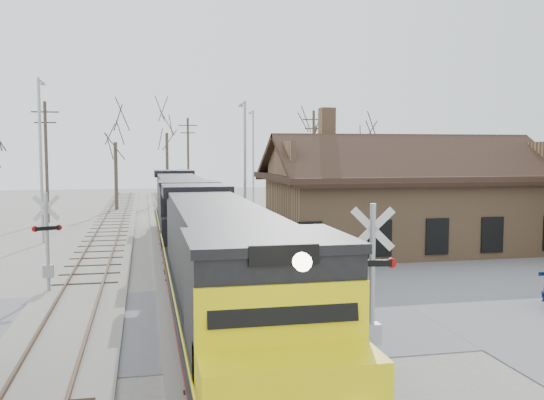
% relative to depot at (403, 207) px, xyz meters
% --- Properties ---
extents(ground, '(140.00, 140.00, 0.00)m').
position_rel_depot_xyz_m(ground, '(-11.99, -12.00, -2.41)').
color(ground, '#9C978D').
rests_on(ground, ground).
extents(road, '(60.00, 9.00, 0.03)m').
position_rel_depot_xyz_m(road, '(-11.99, -12.00, -2.39)').
color(road, slate).
rests_on(road, ground).
extents(track_main, '(3.40, 90.00, 0.24)m').
position_rel_depot_xyz_m(track_main, '(-11.99, 3.00, -2.34)').
color(track_main, '#9C978D').
rests_on(track_main, ground).
extents(track_siding, '(3.40, 90.00, 0.24)m').
position_rel_depot_xyz_m(track_siding, '(-16.49, 3.00, -2.34)').
color(track_siding, '#9C978D').
rests_on(track_siding, ground).
extents(depot, '(15.20, 9.31, 7.90)m').
position_rel_depot_xyz_m(depot, '(0.00, 0.00, 0.00)').
color(depot, '#98724E').
rests_on(depot, ground).
extents(locomotive_lead, '(2.77, 18.54, 4.11)m').
position_rel_depot_xyz_m(locomotive_lead, '(-11.99, -14.84, -0.25)').
color(locomotive_lead, black).
rests_on(locomotive_lead, ground).
extents(locomotive_trailing, '(2.77, 18.54, 3.89)m').
position_rel_depot_xyz_m(locomotive_trailing, '(-11.99, 3.98, -0.25)').
color(locomotive_trailing, black).
rests_on(locomotive_trailing, ground).
extents(crossbuck_near, '(1.20, 0.34, 4.23)m').
position_rel_depot_xyz_m(crossbuck_near, '(-8.56, -17.28, -0.43)').
color(crossbuck_near, '#A5A8AD').
rests_on(crossbuck_near, ground).
extents(crossbuck_far, '(1.08, 0.46, 3.92)m').
position_rel_depot_xyz_m(crossbuck_far, '(-17.75, -6.91, -0.56)').
color(crossbuck_far, '#A5A8AD').
rests_on(crossbuck_far, ground).
extents(streetlight_a, '(0.25, 2.04, 9.78)m').
position_rel_depot_xyz_m(streetlight_a, '(-20.03, 6.76, 3.03)').
color(streetlight_a, '#A5A8AD').
rests_on(streetlight_a, ground).
extents(streetlight_b, '(0.25, 2.04, 8.71)m').
position_rel_depot_xyz_m(streetlight_b, '(-7.63, 7.81, 2.48)').
color(streetlight_b, '#A5A8AD').
rests_on(streetlight_b, ground).
extents(streetlight_c, '(0.25, 2.04, 9.17)m').
position_rel_depot_xyz_m(streetlight_c, '(-4.27, 23.50, 2.72)').
color(streetlight_c, '#A5A8AD').
rests_on(streetlight_c, ground).
extents(utility_pole_a, '(2.00, 0.24, 9.23)m').
position_rel_depot_xyz_m(utility_pole_a, '(-21.35, 17.54, 2.43)').
color(utility_pole_a, '#382D23').
rests_on(utility_pole_a, ground).
extents(utility_pole_b, '(2.00, 0.24, 9.01)m').
position_rel_depot_xyz_m(utility_pole_b, '(-9.36, 35.07, 2.32)').
color(utility_pole_b, '#382D23').
rests_on(utility_pole_b, ground).
extents(utility_pole_c, '(2.00, 0.24, 9.05)m').
position_rel_depot_xyz_m(utility_pole_c, '(0.74, 20.86, 2.34)').
color(utility_pole_c, '#382D23').
rests_on(utility_pole_c, ground).
extents(tree_b, '(4.18, 4.18, 10.24)m').
position_rel_depot_xyz_m(tree_b, '(-16.57, 25.44, 4.88)').
color(tree_b, '#382D23').
rests_on(tree_b, ground).
extents(tree_c, '(4.94, 4.94, 12.10)m').
position_rel_depot_xyz_m(tree_c, '(-11.60, 35.53, 6.22)').
color(tree_c, '#382D23').
rests_on(tree_c, ground).
extents(tree_d, '(4.20, 4.20, 10.29)m').
position_rel_depot_xyz_m(tree_d, '(2.15, 27.97, 4.92)').
color(tree_d, '#382D23').
rests_on(tree_d, ground).
extents(tree_e, '(3.57, 3.57, 8.76)m').
position_rel_depot_xyz_m(tree_e, '(7.85, 25.54, 3.82)').
color(tree_e, '#382D23').
rests_on(tree_e, ground).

